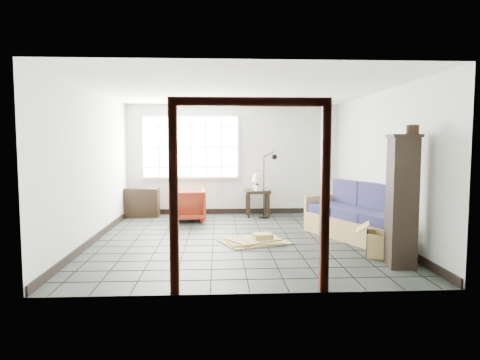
{
  "coord_description": "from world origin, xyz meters",
  "views": [
    {
      "loc": [
        -0.36,
        -7.44,
        1.7
      ],
      "look_at": [
        0.04,
        0.3,
        1.02
      ],
      "focal_mm": 32.0,
      "sensor_mm": 36.0,
      "label": 1
    }
  ],
  "objects": [
    {
      "name": "window_panel",
      "position": [
        -1.0,
        2.7,
        1.6
      ],
      "size": [
        2.32,
        0.08,
        1.52
      ],
      "color": "silver",
      "rests_on": "ground"
    },
    {
      "name": "side_table",
      "position": [
        0.55,
        2.34,
        0.51
      ],
      "size": [
        0.58,
        0.58,
        0.61
      ],
      "rotation": [
        0.0,
        0.0,
        0.03
      ],
      "color": "black",
      "rests_on": "ground"
    },
    {
      "name": "futon_sofa",
      "position": [
        2.21,
        -0.12,
        0.36
      ],
      "size": [
        1.69,
        2.37,
        0.99
      ],
      "rotation": [
        0.0,
        0.0,
        0.43
      ],
      "color": "#A87C4B",
      "rests_on": "ground"
    },
    {
      "name": "doorway_trim",
      "position": [
        0.0,
        -2.7,
        1.38
      ],
      "size": [
        1.8,
        0.08,
        2.2
      ],
      "color": "#3B150D",
      "rests_on": "ground"
    },
    {
      "name": "cardboard_pile",
      "position": [
        0.28,
        -0.28,
        0.04
      ],
      "size": [
        1.27,
        1.1,
        0.16
      ],
      "rotation": [
        0.0,
        0.0,
        0.33
      ],
      "color": "olive",
      "rests_on": "ground"
    },
    {
      "name": "room_shell",
      "position": [
        0.0,
        0.03,
        1.68
      ],
      "size": [
        5.02,
        5.52,
        2.61
      ],
      "color": "silver",
      "rests_on": "ground"
    },
    {
      "name": "projector",
      "position": [
        0.63,
        2.27,
        0.67
      ],
      "size": [
        0.36,
        0.31,
        0.11
      ],
      "rotation": [
        0.0,
        0.0,
        0.23
      ],
      "color": "silver",
      "rests_on": "side_table"
    },
    {
      "name": "open_box",
      "position": [
        2.15,
        -1.26,
        0.18
      ],
      "size": [
        0.97,
        0.69,
        0.5
      ],
      "rotation": [
        0.0,
        0.0,
        -0.34
      ],
      "color": "olive",
      "rests_on": "ground"
    },
    {
      "name": "ground",
      "position": [
        0.0,
        0.0,
        0.0
      ],
      "size": [
        5.5,
        5.5,
        0.0
      ],
      "primitive_type": "plane",
      "color": "black",
      "rests_on": "ground"
    },
    {
      "name": "armchair",
      "position": [
        -1.02,
        1.84,
        0.38
      ],
      "size": [
        0.81,
        0.77,
        0.76
      ],
      "primitive_type": "imported",
      "rotation": [
        0.0,
        0.0,
        3.25
      ],
      "color": "maroon",
      "rests_on": "ground"
    },
    {
      "name": "table_lamp",
      "position": [
        0.55,
        2.3,
        0.88
      ],
      "size": [
        0.32,
        0.32,
        0.39
      ],
      "rotation": [
        0.0,
        0.0,
        0.33
      ],
      "color": "black",
      "rests_on": "side_table"
    },
    {
      "name": "tall_shelf",
      "position": [
        2.15,
        -1.77,
        0.92
      ],
      "size": [
        0.45,
        0.55,
        1.82
      ],
      "rotation": [
        0.0,
        0.0,
        -0.16
      ],
      "color": "black",
      "rests_on": "ground"
    },
    {
      "name": "console_shelf",
      "position": [
        -2.15,
        2.4,
        0.33
      ],
      "size": [
        0.86,
        0.36,
        0.66
      ],
      "rotation": [
        0.0,
        0.0,
        -0.04
      ],
      "color": "black",
      "rests_on": "ground"
    },
    {
      "name": "pot",
      "position": [
        2.23,
        -1.85,
        1.88
      ],
      "size": [
        0.21,
        0.21,
        0.12
      ],
      "rotation": [
        0.0,
        0.0,
        -0.3
      ],
      "color": "black",
      "rests_on": "tall_shelf"
    },
    {
      "name": "floor_lamp",
      "position": [
        0.79,
        2.1,
        0.81
      ],
      "size": [
        0.45,
        0.29,
        1.51
      ],
      "rotation": [
        0.0,
        0.0,
        0.26
      ],
      "color": "black",
      "rests_on": "ground"
    }
  ]
}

